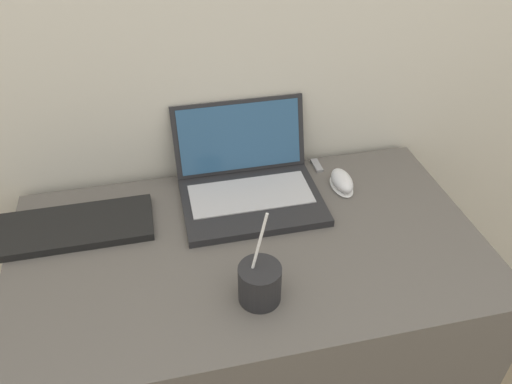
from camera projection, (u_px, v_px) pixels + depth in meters
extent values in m
cube|color=#5B5651|center=(250.00, 338.00, 1.39)|extent=(1.11, 0.62, 0.72)
cube|color=#232326|center=(252.00, 202.00, 1.28)|extent=(0.35, 0.25, 0.02)
cube|color=#B7B7BC|center=(251.00, 194.00, 1.29)|extent=(0.31, 0.14, 0.00)
cube|color=#232326|center=(240.00, 136.00, 1.34)|extent=(0.35, 0.07, 0.19)
cube|color=#2D567F|center=(240.00, 137.00, 1.33)|extent=(0.33, 0.06, 0.17)
cylinder|color=#232326|center=(260.00, 283.00, 1.02)|extent=(0.09, 0.09, 0.09)
cylinder|color=black|center=(260.00, 270.00, 0.99)|extent=(0.08, 0.08, 0.01)
cylinder|color=white|center=(256.00, 253.00, 0.98)|extent=(0.05, 0.03, 0.18)
ellipsoid|color=white|center=(341.00, 186.00, 1.35)|extent=(0.06, 0.11, 0.01)
ellipsoid|color=silver|center=(342.00, 181.00, 1.34)|extent=(0.05, 0.10, 0.04)
cube|color=black|center=(61.00, 229.00, 1.20)|extent=(0.43, 0.16, 0.02)
cube|color=#99999E|center=(317.00, 165.00, 1.42)|extent=(0.02, 0.06, 0.01)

